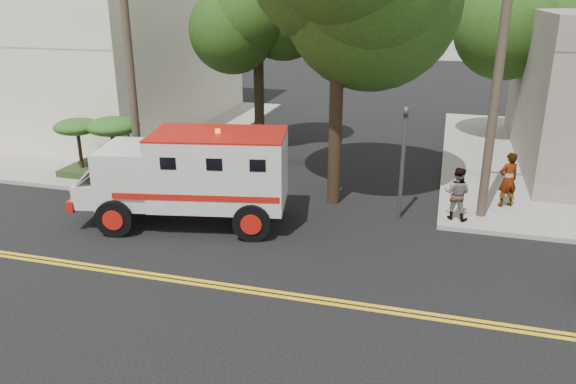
% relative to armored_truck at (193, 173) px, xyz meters
% --- Properties ---
extents(ground, '(100.00, 100.00, 0.00)m').
position_rel_armored_truck_xyz_m(ground, '(2.27, -3.50, -1.65)').
color(ground, black).
rests_on(ground, ground).
extents(sidewalk_nw, '(17.00, 17.00, 0.15)m').
position_rel_armored_truck_xyz_m(sidewalk_nw, '(-11.23, 10.00, -1.58)').
color(sidewalk_nw, gray).
rests_on(sidewalk_nw, ground).
extents(building_left, '(16.00, 14.00, 10.00)m').
position_rel_armored_truck_xyz_m(building_left, '(-13.23, 11.50, 3.50)').
color(building_left, beige).
rests_on(building_left, sidewalk_nw).
extents(utility_pole_left, '(0.28, 0.28, 9.00)m').
position_rel_armored_truck_xyz_m(utility_pole_left, '(-3.33, 2.50, 2.85)').
color(utility_pole_left, '#382D23').
rests_on(utility_pole_left, ground).
extents(utility_pole_right, '(0.28, 0.28, 9.00)m').
position_rel_armored_truck_xyz_m(utility_pole_right, '(8.57, 2.70, 2.85)').
color(utility_pole_right, '#382D23').
rests_on(utility_pole_right, ground).
extents(tree_left, '(4.48, 4.20, 7.70)m').
position_rel_armored_truck_xyz_m(tree_left, '(-0.41, 8.29, 4.08)').
color(tree_left, black).
rests_on(tree_left, ground).
extents(tree_right, '(4.80, 4.50, 8.20)m').
position_rel_armored_truck_xyz_m(tree_right, '(11.11, 12.27, 4.44)').
color(tree_right, black).
rests_on(tree_right, ground).
extents(traffic_signal, '(0.15, 0.18, 3.60)m').
position_rel_armored_truck_xyz_m(traffic_signal, '(6.07, 2.10, 0.58)').
color(traffic_signal, '#3F3F42').
rests_on(traffic_signal, ground).
extents(accessibility_sign, '(0.45, 0.10, 2.02)m').
position_rel_armored_truck_xyz_m(accessibility_sign, '(-3.93, 2.68, -0.28)').
color(accessibility_sign, '#3F3F42').
rests_on(accessibility_sign, ground).
extents(palm_planter, '(3.52, 2.63, 2.36)m').
position_rel_armored_truck_xyz_m(palm_planter, '(-5.17, 3.13, -0.00)').
color(palm_planter, '#1E3314').
rests_on(palm_planter, sidewalk_nw).
extents(armored_truck, '(6.70, 3.56, 2.90)m').
position_rel_armored_truck_xyz_m(armored_truck, '(0.00, 0.00, 0.00)').
color(armored_truck, silver).
rests_on(armored_truck, ground).
extents(pedestrian_a, '(0.79, 0.71, 1.83)m').
position_rel_armored_truck_xyz_m(pedestrian_a, '(9.36, 3.77, -0.59)').
color(pedestrian_a, gray).
rests_on(pedestrian_a, sidewalk_ne).
extents(pedestrian_b, '(0.94, 0.82, 1.66)m').
position_rel_armored_truck_xyz_m(pedestrian_b, '(7.77, 2.19, -0.67)').
color(pedestrian_b, gray).
rests_on(pedestrian_b, sidewalk_ne).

